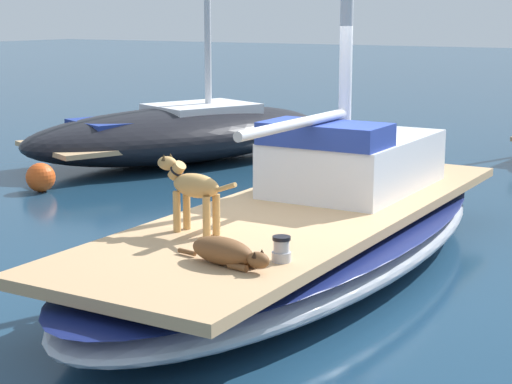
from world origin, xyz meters
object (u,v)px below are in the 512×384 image
at_px(deck_winch, 281,250).
at_px(moored_boat_port_side, 180,132).
at_px(mooring_buoy, 41,177).
at_px(dog_tan, 192,188).
at_px(sailboat_main, 306,239).
at_px(dog_brown, 226,252).

relative_size(deck_winch, moored_boat_port_side, 0.03).
height_order(moored_boat_port_side, mooring_buoy, moored_boat_port_side).
bearing_deg(mooring_buoy, deck_winch, -28.65).
xyz_separation_m(dog_tan, moored_boat_port_side, (-4.69, 6.22, -0.56)).
bearing_deg(mooring_buoy, sailboat_main, -15.53).
xyz_separation_m(deck_winch, moored_boat_port_side, (-5.84, 6.61, -0.23)).
height_order(dog_brown, deck_winch, dog_brown).
xyz_separation_m(sailboat_main, mooring_buoy, (-5.27, 1.47, -0.12)).
height_order(deck_winch, mooring_buoy, deck_winch).
bearing_deg(deck_winch, moored_boat_port_side, 131.46).
xyz_separation_m(dog_brown, mooring_buoy, (-5.67, 3.59, -0.55)).
distance_m(sailboat_main, dog_brown, 2.21).
distance_m(deck_winch, moored_boat_port_side, 8.82).
relative_size(dog_brown, deck_winch, 4.54).
bearing_deg(mooring_buoy, dog_tan, -30.80).
height_order(dog_tan, deck_winch, dog_tan).
distance_m(moored_boat_port_side, mooring_buoy, 3.35).
distance_m(dog_brown, mooring_buoy, 6.74).
bearing_deg(moored_boat_port_side, sailboat_main, -43.21).
distance_m(dog_tan, deck_winch, 1.26).
relative_size(moored_boat_port_side, mooring_buoy, 14.91).
relative_size(dog_tan, mooring_buoy, 2.13).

